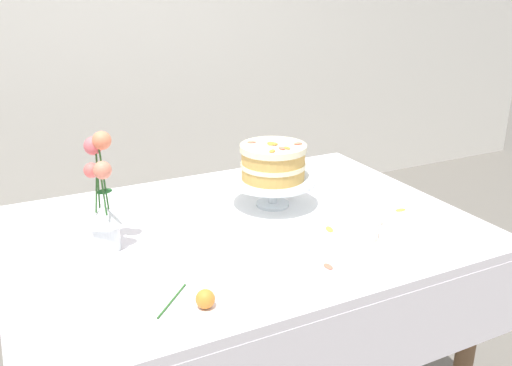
{
  "coord_description": "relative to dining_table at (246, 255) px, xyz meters",
  "views": [
    {
      "loc": [
        -0.65,
        -1.4,
        1.45
      ],
      "look_at": [
        0.06,
        0.03,
        0.86
      ],
      "focal_mm": 38.31,
      "sensor_mm": 36.0,
      "label": 1
    }
  ],
  "objects": [
    {
      "name": "dining_table",
      "position": [
        0.0,
        0.0,
        0.0
      ],
      "size": [
        1.4,
        1.0,
        0.74
      ],
      "color": "white",
      "rests_on": "ground"
    },
    {
      "name": "loose_petal_0",
      "position": [
        0.09,
        -0.32,
        0.09
      ],
      "size": [
        0.02,
        0.04,
        0.0
      ],
      "primitive_type": "ellipsoid",
      "rotation": [
        0.0,
        0.0,
        1.54
      ],
      "color": "#E56B51",
      "rests_on": "dining_table"
    },
    {
      "name": "linen_napkin",
      "position": [
        0.16,
        0.12,
        0.09
      ],
      "size": [
        0.39,
        0.39,
        0.0
      ],
      "primitive_type": "cube",
      "rotation": [
        0.0,
        0.0,
        0.25
      ],
      "color": "white",
      "rests_on": "dining_table"
    },
    {
      "name": "layer_cake",
      "position": [
        0.16,
        0.12,
        0.25
      ],
      "size": [
        0.22,
        0.22,
        0.12
      ],
      "color": "tan",
      "rests_on": "cake_stand"
    },
    {
      "name": "teacup",
      "position": [
        0.28,
        -0.23,
        0.12
      ],
      "size": [
        0.12,
        0.11,
        0.06
      ],
      "color": "silver",
      "rests_on": "dining_table"
    },
    {
      "name": "loose_petal_1",
      "position": [
        0.52,
        -0.1,
        0.09
      ],
      "size": [
        0.04,
        0.02,
        0.0
      ],
      "primitive_type": "ellipsoid",
      "rotation": [
        0.0,
        0.0,
        3.1
      ],
      "color": "yellow",
      "rests_on": "dining_table"
    },
    {
      "name": "cake_stand",
      "position": [
        0.16,
        0.12,
        0.17
      ],
      "size": [
        0.29,
        0.29,
        0.1
      ],
      "color": "silver",
      "rests_on": "linen_napkin"
    },
    {
      "name": "flower_vase",
      "position": [
        -0.41,
        0.05,
        0.23
      ],
      "size": [
        0.09,
        0.11,
        0.34
      ],
      "color": "silver",
      "rests_on": "dining_table"
    },
    {
      "name": "fallen_rose",
      "position": [
        -0.27,
        -0.35,
        0.11
      ],
      "size": [
        0.14,
        0.14,
        0.05
      ],
      "color": "#2D6028",
      "rests_on": "dining_table"
    },
    {
      "name": "loose_petal_2",
      "position": [
        0.22,
        -0.12,
        0.09
      ],
      "size": [
        0.03,
        0.05,
        0.0
      ],
      "primitive_type": "ellipsoid",
      "rotation": [
        0.0,
        0.0,
        1.25
      ],
      "color": "yellow",
      "rests_on": "dining_table"
    }
  ]
}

